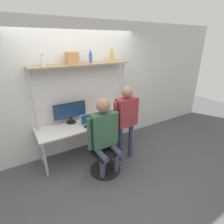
{
  "coord_description": "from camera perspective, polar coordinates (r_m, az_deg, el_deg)",
  "views": [
    {
      "loc": [
        -1.27,
        -2.71,
        2.29
      ],
      "look_at": [
        0.27,
        -0.15,
        1.08
      ],
      "focal_mm": 28.0,
      "sensor_mm": 36.0,
      "label": 1
    }
  ],
  "objects": [
    {
      "name": "ground_plane",
      "position": [
        3.77,
        -4.95,
        -15.49
      ],
      "size": [
        12.0,
        12.0,
        0.0
      ],
      "primitive_type": "plane",
      "color": "#4C4C51"
    },
    {
      "name": "storage_box",
      "position": [
        3.4,
        -12.84,
        16.73
      ],
      "size": [
        0.2,
        0.19,
        0.21
      ],
      "color": "#B27A47",
      "rests_on": "shelf_unit"
    },
    {
      "name": "shelf_unit",
      "position": [
        3.51,
        -9.57,
        11.34
      ],
      "size": [
        1.95,
        0.31,
        1.9
      ],
      "color": "#997A56",
      "rests_on": "ground_plane"
    },
    {
      "name": "wall_back",
      "position": [
        3.75,
        -10.41,
        7.17
      ],
      "size": [
        8.0,
        0.06,
        2.7
      ],
      "color": "silver",
      "rests_on": "ground_plane"
    },
    {
      "name": "desk",
      "position": [
        3.68,
        -7.67,
        -4.43
      ],
      "size": [
        2.05,
        0.64,
        0.73
      ],
      "color": "silver",
      "rests_on": "ground_plane"
    },
    {
      "name": "bottle_clear",
      "position": [
        3.27,
        -21.62,
        15.18
      ],
      "size": [
        0.06,
        0.06,
        0.19
      ],
      "color": "silver",
      "rests_on": "shelf_unit"
    },
    {
      "name": "person_seated",
      "position": [
        3.04,
        -2.53,
        -6.32
      ],
      "size": [
        0.61,
        0.48,
        1.43
      ],
      "color": "#38425B",
      "rests_on": "ground_plane"
    },
    {
      "name": "cell_phone",
      "position": [
        3.64,
        -3.85,
        -3.28
      ],
      "size": [
        0.07,
        0.15,
        0.01
      ],
      "color": "#264C8C",
      "rests_on": "desk"
    },
    {
      "name": "person_standing",
      "position": [
        3.35,
        4.68,
        -1.1
      ],
      "size": [
        0.57,
        0.21,
        1.54
      ],
      "color": "#2D3856",
      "rests_on": "ground_plane"
    },
    {
      "name": "bottle_blue",
      "position": [
        3.53,
        -7.0,
        17.16
      ],
      "size": [
        0.06,
        0.06,
        0.23
      ],
      "color": "#335999",
      "rests_on": "shelf_unit"
    },
    {
      "name": "bottle_amber",
      "position": [
        3.76,
        -0.02,
        17.66
      ],
      "size": [
        0.07,
        0.07,
        0.24
      ],
      "color": "gold",
      "rests_on": "shelf_unit"
    },
    {
      "name": "monitor",
      "position": [
        3.62,
        -13.48,
        0.14
      ],
      "size": [
        0.66,
        0.2,
        0.43
      ],
      "color": "black",
      "rests_on": "desk"
    },
    {
      "name": "laptop",
      "position": [
        3.54,
        -7.44,
        -3.22
      ],
      "size": [
        0.33,
        0.22,
        0.22
      ],
      "color": "#BCBCC1",
      "rests_on": "desk"
    },
    {
      "name": "office_chair",
      "position": [
        3.37,
        -2.82,
        -14.6
      ],
      "size": [
        0.56,
        0.56,
        0.91
      ],
      "color": "black",
      "rests_on": "ground_plane"
    }
  ]
}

